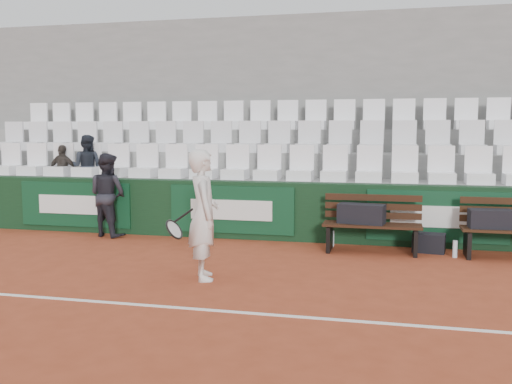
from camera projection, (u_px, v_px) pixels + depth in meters
The scene contains 20 objects.
ground at pixel (153, 306), 6.15m from camera, with size 80.00×80.00×0.00m, color #9C3E23.
court_baseline at pixel (153, 306), 6.15m from camera, with size 18.00×0.06×0.01m, color white.
back_barrier at pixel (249, 210), 9.94m from camera, with size 18.00×0.34×1.00m.
grandstand_tier_front at pixel (253, 205), 10.57m from camera, with size 18.00×0.95×1.00m, color gray.
grandstand_tier_mid at pixel (264, 188), 11.47m from camera, with size 18.00×0.95×1.45m, color gray.
grandstand_tier_back at pixel (274, 174), 12.36m from camera, with size 18.00×0.95×1.90m, color gray.
grandstand_rear_wall at pixel (280, 116), 12.83m from camera, with size 18.00×0.30×4.40m, color gray.
seat_row_front at pixel (251, 162), 10.31m from camera, with size 11.90×0.44×0.63m, color white.
seat_row_mid at pixel (263, 136), 11.18m from camera, with size 11.90×0.44×0.63m, color silver.
seat_row_back at pixel (272, 115), 12.05m from camera, with size 11.90×0.44×0.63m, color white.
bench_left at pixel (372, 238), 8.82m from camera, with size 1.50×0.56×0.45m, color #321A0F.
sports_bag_left at pixel (361, 214), 8.82m from camera, with size 0.71×0.30×0.30m, color black.
sports_bag_right at pixel (490, 219), 8.39m from camera, with size 0.60×0.28×0.28m, color black.
sports_bag_ground at pixel (429, 243), 8.85m from camera, with size 0.48×0.29×0.29m, color black.
water_bottle_near at pixel (332, 239), 9.28m from camera, with size 0.07×0.07×0.26m, color #B1C0C8.
water_bottle_far at pixel (455, 249), 8.48m from camera, with size 0.07×0.07×0.26m, color silver.
tennis_player at pixel (203, 215), 7.21m from camera, with size 0.80×0.71×1.65m.
ball_kid at pixel (108, 195), 10.14m from camera, with size 0.72×0.56×1.49m, color #212129.
spectator_b at pixel (62, 149), 11.22m from camera, with size 0.62×0.26×1.05m, color #342E29.
spectator_c at pixel (86, 144), 11.09m from camera, with size 0.61×0.47×1.25m, color #1D222B.
Camera 1 is at (2.46, -5.56, 1.90)m, focal length 40.00 mm.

